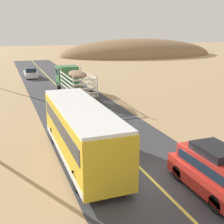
% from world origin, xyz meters
% --- Properties ---
extents(ground_plane, '(240.00, 240.00, 0.00)m').
position_xyz_m(ground_plane, '(0.00, 0.00, 0.00)').
color(ground_plane, tan).
extents(road_surface, '(8.00, 120.00, 0.02)m').
position_xyz_m(road_surface, '(0.00, 0.00, 0.01)').
color(road_surface, '#38383D').
rests_on(road_surface, ground).
extents(road_centre_line, '(0.16, 117.60, 0.00)m').
position_xyz_m(road_centre_line, '(0.00, 0.00, 0.02)').
color(road_centre_line, '#D8CC4C').
rests_on(road_centre_line, road_surface).
extents(suv_near, '(1.90, 4.62, 2.29)m').
position_xyz_m(suv_near, '(2.04, -2.03, 1.15)').
color(suv_near, '#B2261E').
rests_on(suv_near, road_surface).
extents(livestock_truck, '(2.53, 9.70, 3.02)m').
position_xyz_m(livestock_truck, '(0.82, 21.67, 1.79)').
color(livestock_truck, '#3F7F4C').
rests_on(livestock_truck, road_surface).
extents(bus, '(2.54, 10.00, 3.21)m').
position_xyz_m(bus, '(-2.67, 3.59, 1.75)').
color(bus, gold).
rests_on(bus, road_surface).
extents(car_far, '(1.80, 4.40, 1.46)m').
position_xyz_m(car_far, '(-2.54, 34.91, 0.69)').
color(car_far, silver).
rests_on(car_far, road_surface).
extents(distant_hill, '(44.23, 25.57, 8.98)m').
position_xyz_m(distant_hill, '(29.54, 64.55, 0.00)').
color(distant_hill, olive).
rests_on(distant_hill, ground).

